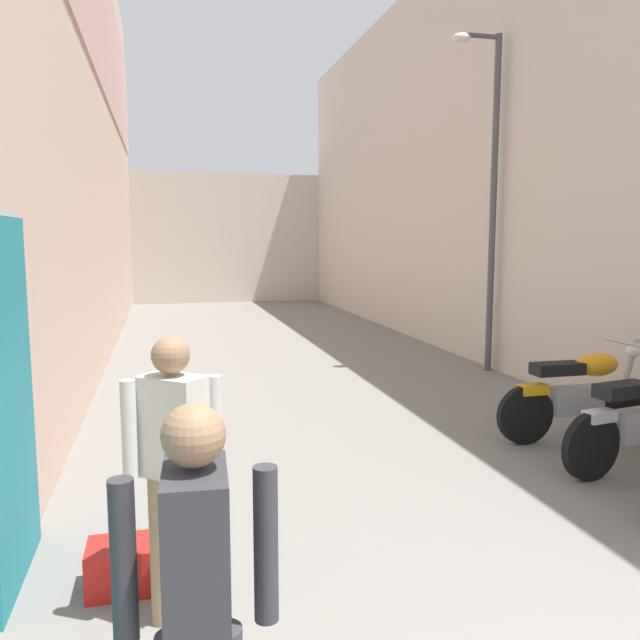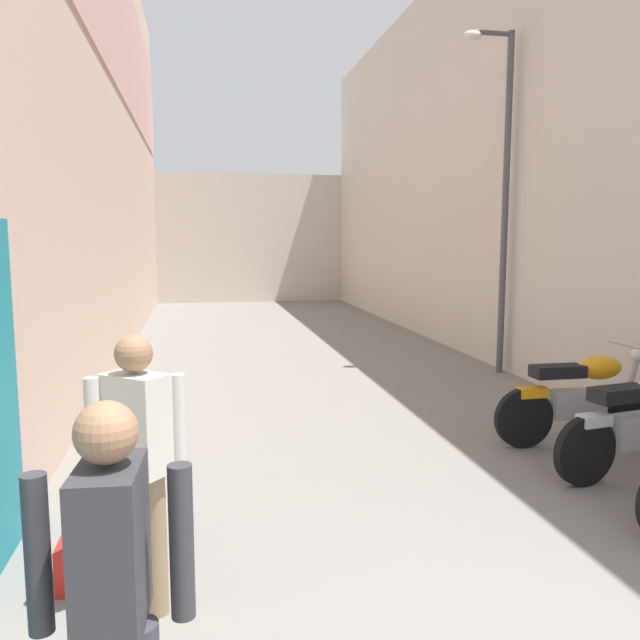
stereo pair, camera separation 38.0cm
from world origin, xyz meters
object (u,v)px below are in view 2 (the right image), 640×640
object	(u,v)px
pedestrian_mid_alley	(137,455)
plastic_crate	(98,560)
street_lamp	(501,180)
motorcycle_fifth	(583,395)
pedestrian_by_doorway	(113,599)

from	to	relation	value
pedestrian_mid_alley	plastic_crate	size ratio (longest dim) A/B	3.57
pedestrian_mid_alley	street_lamp	size ratio (longest dim) A/B	0.31
motorcycle_fifth	street_lamp	world-z (taller)	street_lamp
motorcycle_fifth	plastic_crate	xyz separation A→B (m)	(-4.42, -1.82, -0.36)
motorcycle_fifth	plastic_crate	bearing A→B (deg)	-157.59
pedestrian_by_doorway	plastic_crate	size ratio (longest dim) A/B	3.57
pedestrian_mid_alley	plastic_crate	world-z (taller)	pedestrian_mid_alley
motorcycle_fifth	pedestrian_mid_alley	world-z (taller)	pedestrian_mid_alley
pedestrian_mid_alley	street_lamp	distance (m)	7.65
motorcycle_fifth	pedestrian_by_doorway	bearing A→B (deg)	-138.34
motorcycle_fifth	street_lamp	distance (m)	4.21
plastic_crate	street_lamp	world-z (taller)	street_lamp
pedestrian_by_doorway	street_lamp	bearing A→B (deg)	55.61
motorcycle_fifth	pedestrian_by_doorway	world-z (taller)	pedestrian_by_doorway
plastic_crate	street_lamp	xyz separation A→B (m)	(5.12, 5.18, 2.80)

